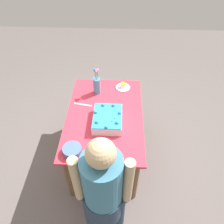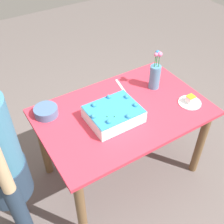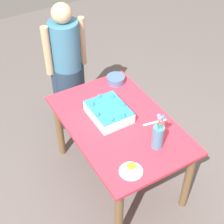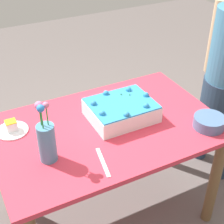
{
  "view_description": "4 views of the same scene",
  "coord_description": "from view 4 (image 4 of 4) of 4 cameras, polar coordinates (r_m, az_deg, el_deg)",
  "views": [
    {
      "loc": [
        1.73,
        0.16,
        2.52
      ],
      "look_at": [
        0.1,
        0.09,
        0.9
      ],
      "focal_mm": 35.0,
      "sensor_mm": 36.0,
      "label": 1
    },
    {
      "loc": [
        0.94,
        1.34,
        2.21
      ],
      "look_at": [
        0.11,
        0.01,
        0.81
      ],
      "focal_mm": 45.0,
      "sensor_mm": 36.0,
      "label": 2
    },
    {
      "loc": [
        -1.84,
        1.15,
        2.83
      ],
      "look_at": [
        0.04,
        0.05,
        0.87
      ],
      "focal_mm": 55.0,
      "sensor_mm": 36.0,
      "label": 3
    },
    {
      "loc": [
        -0.71,
        -1.45,
        1.95
      ],
      "look_at": [
        0.08,
        0.09,
        0.78
      ],
      "focal_mm": 55.0,
      "sensor_mm": 36.0,
      "label": 4
    }
  ],
  "objects": [
    {
      "name": "ground_plane",
      "position": [
        2.53,
        -0.71,
        -16.27
      ],
      "size": [
        8.0,
        8.0,
        0.0
      ],
      "primitive_type": "plane",
      "color": "#625956"
    },
    {
      "name": "flower_vase",
      "position": [
        1.73,
        -10.82,
        -4.6
      ],
      "size": [
        0.09,
        0.09,
        0.34
      ],
      "color": "teal",
      "rests_on": "dining_table"
    },
    {
      "name": "fruit_bowl",
      "position": [
        2.06,
        15.84,
        -1.62
      ],
      "size": [
        0.18,
        0.18,
        0.07
      ],
      "primitive_type": "cylinder",
      "color": "#4B6992",
      "rests_on": "dining_table"
    },
    {
      "name": "sheet_cake",
      "position": [
        2.05,
        1.55,
        0.36
      ],
      "size": [
        0.38,
        0.31,
        0.13
      ],
      "color": "white",
      "rests_on": "dining_table"
    },
    {
      "name": "cake_knife",
      "position": [
        1.76,
        -1.51,
        -8.33
      ],
      "size": [
        0.06,
        0.22,
        0.0
      ],
      "primitive_type": "cube",
      "rotation": [
        0.0,
        0.0,
        4.53
      ],
      "color": "silver",
      "rests_on": "dining_table"
    },
    {
      "name": "dining_table",
      "position": [
        2.08,
        -0.83,
        -5.16
      ],
      "size": [
        1.32,
        0.86,
        0.76
      ],
      "color": "#CF3144",
      "rests_on": "ground_plane"
    },
    {
      "name": "serving_plate_with_slice",
      "position": [
        2.04,
        -16.32,
        -2.64
      ],
      "size": [
        0.18,
        0.18,
        0.07
      ],
      "color": "white",
      "rests_on": "dining_table"
    }
  ]
}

